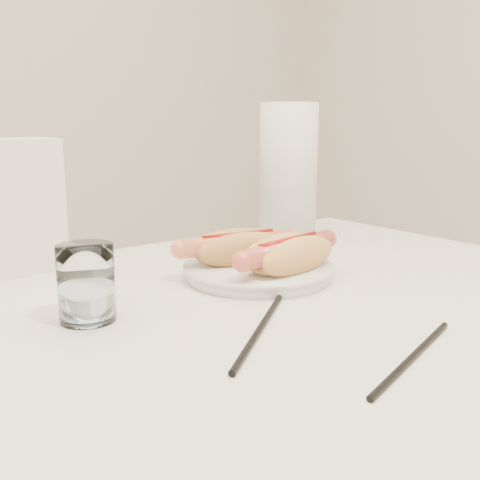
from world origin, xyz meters
TOP-DOWN VIEW (x-y plane):
  - table at (0.00, 0.00)m, footprint 1.20×0.80m
  - plate at (0.11, 0.08)m, footprint 0.28×0.28m
  - hotdog_left at (0.10, 0.12)m, footprint 0.19×0.10m
  - hotdog_right at (0.13, 0.03)m, footprint 0.20×0.10m
  - water_glass at (-0.17, 0.06)m, footprint 0.07×0.07m
  - chopstick_near at (-0.03, -0.09)m, footprint 0.20×0.15m
  - chopstick_far at (0.05, -0.25)m, footprint 0.21×0.07m
  - napkin_box at (-0.18, 0.35)m, footprint 0.17×0.11m
  - navy_napkin at (0.17, 0.24)m, footprint 0.16×0.16m
  - paper_towel_roll at (0.39, 0.33)m, footprint 0.14×0.14m

SIDE VIEW (x-z plane):
  - table at x=0.00m, z-range 0.32..1.07m
  - navy_napkin at x=0.17m, z-range 0.75..0.76m
  - chopstick_far at x=0.05m, z-range 0.75..0.76m
  - chopstick_near at x=-0.03m, z-range 0.75..0.76m
  - plate at x=0.11m, z-range 0.75..0.77m
  - hotdog_left at x=0.10m, z-range 0.77..0.82m
  - hotdog_right at x=0.13m, z-range 0.77..0.82m
  - water_glass at x=-0.17m, z-range 0.75..0.84m
  - napkin_box at x=-0.18m, z-range 0.75..0.96m
  - paper_towel_roll at x=0.39m, z-range 0.75..1.02m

